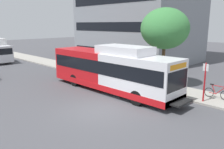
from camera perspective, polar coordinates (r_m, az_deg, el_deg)
name	(u,v)px	position (r m, az deg, el deg)	size (l,w,h in m)	color
ground_plane	(35,86)	(20.46, -18.69, -2.82)	(120.00, 120.00, 0.00)	#4C4C51
sidewalk_curb	(110,76)	(22.81, -0.49, -0.42)	(3.00, 56.00, 0.14)	#A8A399
transit_bus	(111,70)	(17.68, -0.27, 1.19)	(2.58, 12.25, 3.65)	white
bus_stop_sign_pole	(205,79)	(16.08, 22.25, -1.11)	(0.10, 0.36, 2.60)	red
bicycle_parked	(217,93)	(17.31, 24.86, -4.15)	(0.52, 1.76, 1.02)	black
street_tree_near_stop	(165,29)	(19.57, 13.10, 11.13)	(3.98, 3.98, 6.38)	#4C3823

